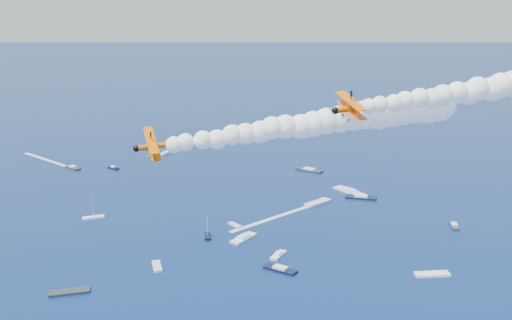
# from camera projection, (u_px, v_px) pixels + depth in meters

# --- Properties ---
(biplane_lead) EXTENTS (11.83, 12.76, 7.79)m
(biplane_lead) POSITION_uv_depth(u_px,v_px,m) (353.00, 108.00, 107.85)
(biplane_lead) COLOR #F55705
(biplane_trail) EXTENTS (10.50, 11.35, 7.84)m
(biplane_trail) POSITION_uv_depth(u_px,v_px,m) (155.00, 146.00, 103.14)
(biplane_trail) COLOR #E86104
(smoke_trail_lead) EXTENTS (61.02, 55.90, 10.94)m
(smoke_trail_lead) POSITION_uv_depth(u_px,v_px,m) (491.00, 88.00, 115.98)
(smoke_trail_lead) COLOR white
(smoke_trail_trail) EXTENTS (60.96, 54.52, 10.94)m
(smoke_trail_trail) POSITION_uv_depth(u_px,v_px,m) (314.00, 123.00, 110.53)
(smoke_trail_trail) COLOR white
(spectator_boats) EXTENTS (234.01, 173.26, 0.70)m
(spectator_boats) POSITION_uv_depth(u_px,v_px,m) (322.00, 225.00, 210.64)
(spectator_boats) COLOR silver
(spectator_boats) RESTS_ON ground
(boat_wakes) EXTENTS (302.56, 77.89, 0.04)m
(boat_wakes) POSITION_uv_depth(u_px,v_px,m) (299.00, 202.00, 235.50)
(boat_wakes) COLOR white
(boat_wakes) RESTS_ON ground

